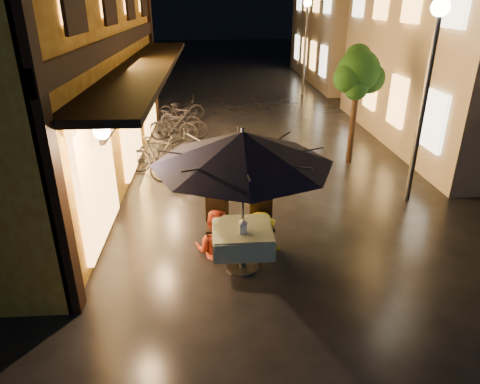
{
  "coord_description": "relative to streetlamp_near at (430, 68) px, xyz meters",
  "views": [
    {
      "loc": [
        -1.4,
        -6.58,
        4.18
      ],
      "look_at": [
        -0.96,
        0.12,
        1.15
      ],
      "focal_mm": 32.0,
      "sensor_mm": 36.0,
      "label": 1
    }
  ],
  "objects": [
    {
      "name": "patio_umbrella",
      "position": [
        -3.96,
        -2.48,
        -0.77
      ],
      "size": [
        2.83,
        2.83,
        2.46
      ],
      "color": "#59595E",
      "rests_on": "ground"
    },
    {
      "name": "bicycle_3",
      "position": [
        -5.64,
        4.78,
        -2.42
      ],
      "size": [
        1.73,
        0.81,
        1.0
      ],
      "primitive_type": "imported",
      "rotation": [
        0.0,
        0.0,
        1.36
      ],
      "color": "black",
      "rests_on": "ground"
    },
    {
      "name": "bicycle_0",
      "position": [
        -5.16,
        1.42,
        -2.48
      ],
      "size": [
        1.68,
        0.6,
        0.88
      ],
      "primitive_type": "imported",
      "rotation": [
        0.0,
        0.0,
        1.58
      ],
      "color": "black",
      "rests_on": "ground"
    },
    {
      "name": "bicycle_6",
      "position": [
        -5.54,
        7.42,
        -2.47
      ],
      "size": [
        1.77,
        0.77,
        0.9
      ],
      "primitive_type": "imported",
      "rotation": [
        0.0,
        0.0,
        1.67
      ],
      "color": "black",
      "rests_on": "ground"
    },
    {
      "name": "person_yellow",
      "position": [
        -3.59,
        -1.9,
        -2.2
      ],
      "size": [
        0.97,
        0.61,
        1.43
      ],
      "primitive_type": "imported",
      "rotation": [
        0.0,
        0.0,
        3.23
      ],
      "color": "#FFE300",
      "rests_on": "ground"
    },
    {
      "name": "east_building_far",
      "position": [
        4.49,
        16.0,
        0.74
      ],
      "size": [
        7.3,
        10.3,
        7.3
      ],
      "color": "tan",
      "rests_on": "ground"
    },
    {
      "name": "bicycle_2",
      "position": [
        -5.62,
        2.83,
        -2.47
      ],
      "size": [
        1.78,
        0.85,
        0.9
      ],
      "primitive_type": "imported",
      "rotation": [
        0.0,
        0.0,
        1.72
      ],
      "color": "black",
      "rests_on": "ground"
    },
    {
      "name": "table_lantern",
      "position": [
        -3.96,
        -2.65,
        -2.0
      ],
      "size": [
        0.16,
        0.16,
        0.25
      ],
      "color": "white",
      "rests_on": "cafe_table"
    },
    {
      "name": "cafe_table",
      "position": [
        -3.96,
        -2.48,
        -2.33
      ],
      "size": [
        0.99,
        0.99,
        0.78
      ],
      "color": "#59595E",
      "rests_on": "ground"
    },
    {
      "name": "person_orange",
      "position": [
        -4.4,
        -1.93,
        -2.1
      ],
      "size": [
        0.94,
        0.82,
        1.63
      ],
      "primitive_type": "imported",
      "rotation": [
        0.0,
        0.0,
        2.84
      ],
      "color": "#BB381E",
      "rests_on": "ground"
    },
    {
      "name": "street_tree",
      "position": [
        -0.59,
        2.51,
        -0.5
      ],
      "size": [
        1.43,
        1.2,
        3.15
      ],
      "color": "black",
      "rests_on": "ground"
    },
    {
      "name": "cafe_chair_left",
      "position": [
        -4.36,
        -1.74,
        -2.38
      ],
      "size": [
        0.42,
        0.42,
        0.97
      ],
      "color": "black",
      "rests_on": "ground"
    },
    {
      "name": "bicycle_5",
      "position": [
        -5.47,
        5.86,
        -2.44
      ],
      "size": [
        1.62,
        1.02,
        0.95
      ],
      "primitive_type": "imported",
      "rotation": [
        0.0,
        0.0,
        1.17
      ],
      "color": "black",
      "rests_on": "ground"
    },
    {
      "name": "ground",
      "position": [
        -3.0,
        -2.0,
        -2.92
      ],
      "size": [
        90.0,
        90.0,
        0.0
      ],
      "primitive_type": "plane",
      "color": "black",
      "rests_on": "ground"
    },
    {
      "name": "streetlamp_near",
      "position": [
        0.0,
        0.0,
        0.0
      ],
      "size": [
        0.36,
        0.36,
        4.23
      ],
      "color": "#59595E",
      "rests_on": "ground"
    },
    {
      "name": "west_building",
      "position": [
        -8.72,
        2.0,
        0.79
      ],
      "size": [
        5.9,
        11.4,
        7.4
      ],
      "color": "#B9671A",
      "rests_on": "ground"
    },
    {
      "name": "cafe_chair_right",
      "position": [
        -3.56,
        -1.74,
        -2.38
      ],
      "size": [
        0.42,
        0.42,
        0.97
      ],
      "color": "black",
      "rests_on": "ground"
    },
    {
      "name": "bicycle_4",
      "position": [
        -5.38,
        5.14,
        -2.46
      ],
      "size": [
        1.79,
        0.83,
        0.91
      ],
      "primitive_type": "imported",
      "rotation": [
        0.0,
        0.0,
        1.44
      ],
      "color": "black",
      "rests_on": "ground"
    },
    {
      "name": "bicycle_1",
      "position": [
        -5.83,
        2.09,
        -2.42
      ],
      "size": [
        1.65,
        0.48,
        0.99
      ],
      "primitive_type": "imported",
      "rotation": [
        0.0,
        0.0,
        1.56
      ],
      "color": "black",
      "rests_on": "ground"
    },
    {
      "name": "streetlamp_far",
      "position": [
        0.0,
        12.0,
        0.0
      ],
      "size": [
        0.36,
        0.36,
        4.23
      ],
      "color": "#59595E",
      "rests_on": "ground"
    }
  ]
}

